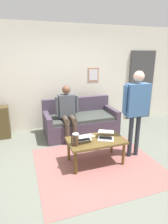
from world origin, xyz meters
The scene contains 12 objects.
ground_plane centered at (0.00, 0.00, 0.00)m, with size 7.68×7.68×0.00m, color slate.
area_rug centered at (0.00, -0.04, 0.00)m, with size 2.20×1.95×0.01m, color #925954.
back_wall centered at (0.00, -2.20, 1.35)m, with size 7.04×0.11×2.70m.
interior_door centered at (-2.28, -2.11, 1.02)m, with size 0.82×0.09×2.05m.
couch centered at (-0.14, -1.52, 0.31)m, with size 1.78×0.86×0.88m.
coffee_table centered at (0.00, -0.14, 0.42)m, with size 1.04×0.59×0.47m.
laptop_left centered at (0.23, -0.19, 0.51)m, with size 0.32×0.35×0.13m.
laptop_center centered at (-0.19, -0.13, 0.51)m, with size 0.39×0.40×0.13m.
french_press centered at (0.42, -0.04, 0.58)m, with size 0.13×0.11×0.24m.
side_shelf centered at (1.75, -1.91, 0.39)m, with size 0.42×0.32×0.78m.
person_standing centered at (-0.80, -0.13, 1.08)m, with size 0.59×0.20×1.68m.
person_seated centered at (0.24, -1.30, 0.73)m, with size 0.55×0.51×1.28m.
Camera 1 is at (1.23, 2.77, 1.98)m, focal length 30.33 mm.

